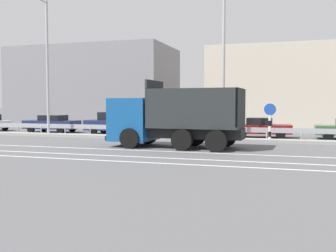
# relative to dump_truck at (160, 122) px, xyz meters

# --- Properties ---
(ground_plane) EXTENTS (320.00, 320.00, 0.00)m
(ground_plane) POSITION_rel_dump_truck_xyz_m (-0.99, 1.71, -1.31)
(ground_plane) COLOR #565659
(lane_strip_0) EXTENTS (62.31, 0.16, 0.01)m
(lane_strip_0) POSITION_rel_dump_truck_xyz_m (0.95, -1.84, -1.31)
(lane_strip_0) COLOR silver
(lane_strip_0) RESTS_ON ground_plane
(lane_strip_1) EXTENTS (62.31, 0.16, 0.01)m
(lane_strip_1) POSITION_rel_dump_truck_xyz_m (0.95, -4.00, -1.31)
(lane_strip_1) COLOR silver
(lane_strip_1) RESTS_ON ground_plane
(lane_strip_2) EXTENTS (62.31, 0.16, 0.01)m
(lane_strip_2) POSITION_rel_dump_truck_xyz_m (0.95, -5.44, -1.31)
(lane_strip_2) COLOR silver
(lane_strip_2) RESTS_ON ground_plane
(median_island) EXTENTS (34.27, 1.10, 0.18)m
(median_island) POSITION_rel_dump_truck_xyz_m (-0.99, 4.24, -1.22)
(median_island) COLOR gray
(median_island) RESTS_ON ground_plane
(median_guardrail) EXTENTS (62.31, 0.09, 0.78)m
(median_guardrail) POSITION_rel_dump_truck_xyz_m (-0.99, 5.61, -0.74)
(median_guardrail) COLOR #9EA0A5
(median_guardrail) RESTS_ON ground_plane
(dump_truck) EXTENTS (7.07, 2.98, 3.50)m
(dump_truck) POSITION_rel_dump_truck_xyz_m (0.00, 0.00, 0.00)
(dump_truck) COLOR #144C8C
(dump_truck) RESTS_ON ground_plane
(median_road_sign) EXTENTS (0.75, 0.16, 2.32)m
(median_road_sign) POSITION_rel_dump_truck_xyz_m (5.43, 4.24, -0.08)
(median_road_sign) COLOR white
(median_road_sign) RESTS_ON ground_plane
(street_lamp_1) EXTENTS (0.71, 2.29, 9.46)m
(street_lamp_1) POSITION_rel_dump_truck_xyz_m (-9.77, 4.20, 3.92)
(street_lamp_1) COLOR #ADADB2
(street_lamp_1) RESTS_ON ground_plane
(street_lamp_2) EXTENTS (0.71, 1.88, 9.00)m
(street_lamp_2) POSITION_rel_dump_truck_xyz_m (2.69, 3.98, 3.63)
(street_lamp_2) COLOR #ADADB2
(street_lamp_2) RESTS_ON ground_plane
(parked_car_2) EXTENTS (4.28, 1.89, 1.38)m
(parked_car_2) POSITION_rel_dump_truck_xyz_m (-11.43, 7.25, -0.60)
(parked_car_2) COLOR navy
(parked_car_2) RESTS_ON ground_plane
(parked_car_3) EXTENTS (4.23, 1.96, 1.65)m
(parked_car_3) POSITION_rel_dump_truck_xyz_m (-5.94, 7.02, -0.50)
(parked_car_3) COLOR navy
(parked_car_3) RESTS_ON ground_plane
(parked_car_4) EXTENTS (4.62, 1.94, 1.51)m
(parked_car_4) POSITION_rel_dump_truck_xyz_m (-0.72, 7.41, -0.54)
(parked_car_4) COLOR maroon
(parked_car_4) RESTS_ON ground_plane
(parked_car_5) EXTENTS (4.05, 2.17, 1.35)m
(parked_car_5) POSITION_rel_dump_truck_xyz_m (4.69, 7.27, -0.62)
(parked_car_5) COLOR maroon
(parked_car_5) RESTS_ON ground_plane
(background_building_0) EXTENTS (17.13, 9.10, 8.31)m
(background_building_0) POSITION_rel_dump_truck_xyz_m (-14.23, 19.65, 2.84)
(background_building_0) COLOR gray
(background_building_0) RESTS_ON ground_plane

